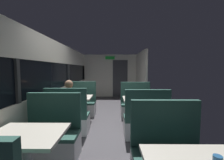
{
  "coord_description": "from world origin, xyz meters",
  "views": [
    {
      "loc": [
        0.17,
        -3.83,
        1.53
      ],
      "look_at": [
        0.12,
        3.07,
        1.0
      ],
      "focal_mm": 23.54,
      "sensor_mm": 36.0,
      "label": 1
    }
  ],
  "objects_px": {
    "dining_table_mid_window": "(76,100)",
    "coffee_cup_primary": "(70,96)",
    "bench_mid_window_facing_entry": "(81,105)",
    "dining_table_rear_aisle": "(140,102)",
    "dining_table_near_window": "(27,141)",
    "bench_near_window_facing_entry": "(51,139)",
    "bench_rear_aisle_facing_end": "(146,123)",
    "bench_rear_aisle_facing_entry": "(136,107)",
    "seated_passenger": "(69,110)",
    "bench_mid_window_facing_end": "(68,119)"
  },
  "relations": [
    {
      "from": "coffee_cup_primary",
      "to": "bench_rear_aisle_facing_entry",
      "type": "bearing_deg",
      "value": 17.75
    },
    {
      "from": "dining_table_near_window",
      "to": "bench_mid_window_facing_entry",
      "type": "height_order",
      "value": "bench_mid_window_facing_entry"
    },
    {
      "from": "dining_table_near_window",
      "to": "bench_rear_aisle_facing_end",
      "type": "distance_m",
      "value": 2.33
    },
    {
      "from": "bench_rear_aisle_facing_end",
      "to": "seated_passenger",
      "type": "xyz_separation_m",
      "value": [
        -1.79,
        0.27,
        0.21
      ]
    },
    {
      "from": "dining_table_mid_window",
      "to": "bench_mid_window_facing_end",
      "type": "distance_m",
      "value": 0.77
    },
    {
      "from": "coffee_cup_primary",
      "to": "dining_table_mid_window",
      "type": "bearing_deg",
      "value": 42.02
    },
    {
      "from": "bench_near_window_facing_entry",
      "to": "bench_mid_window_facing_end",
      "type": "bearing_deg",
      "value": 90.0
    },
    {
      "from": "bench_mid_window_facing_entry",
      "to": "seated_passenger",
      "type": "xyz_separation_m",
      "value": [
        0.0,
        -1.33,
        0.21
      ]
    },
    {
      "from": "dining_table_mid_window",
      "to": "dining_table_rear_aisle",
      "type": "bearing_deg",
      "value": -6.38
    },
    {
      "from": "bench_rear_aisle_facing_end",
      "to": "dining_table_mid_window",
      "type": "bearing_deg",
      "value": 153.32
    },
    {
      "from": "bench_near_window_facing_entry",
      "to": "dining_table_mid_window",
      "type": "relative_size",
      "value": 1.22
    },
    {
      "from": "bench_near_window_facing_entry",
      "to": "dining_table_mid_window",
      "type": "height_order",
      "value": "bench_near_window_facing_entry"
    },
    {
      "from": "bench_near_window_facing_entry",
      "to": "bench_mid_window_facing_end",
      "type": "xyz_separation_m",
      "value": [
        0.0,
        0.96,
        0.0
      ]
    },
    {
      "from": "dining_table_mid_window",
      "to": "bench_mid_window_facing_entry",
      "type": "distance_m",
      "value": 0.77
    },
    {
      "from": "dining_table_rear_aisle",
      "to": "bench_rear_aisle_facing_entry",
      "type": "height_order",
      "value": "bench_rear_aisle_facing_entry"
    },
    {
      "from": "dining_table_rear_aisle",
      "to": "dining_table_mid_window",
      "type": "bearing_deg",
      "value": 173.62
    },
    {
      "from": "bench_mid_window_facing_entry",
      "to": "bench_rear_aisle_facing_entry",
      "type": "distance_m",
      "value": 1.8
    },
    {
      "from": "dining_table_rear_aisle",
      "to": "bench_mid_window_facing_end",
      "type": "bearing_deg",
      "value": -164.41
    },
    {
      "from": "bench_mid_window_facing_end",
      "to": "bench_rear_aisle_facing_entry",
      "type": "xyz_separation_m",
      "value": [
        1.79,
        1.2,
        0.0
      ]
    },
    {
      "from": "dining_table_mid_window",
      "to": "bench_rear_aisle_facing_entry",
      "type": "height_order",
      "value": "bench_rear_aisle_facing_entry"
    },
    {
      "from": "dining_table_mid_window",
      "to": "bench_rear_aisle_facing_entry",
      "type": "distance_m",
      "value": 1.88
    },
    {
      "from": "bench_mid_window_facing_end",
      "to": "coffee_cup_primary",
      "type": "bearing_deg",
      "value": 102.21
    },
    {
      "from": "dining_table_near_window",
      "to": "coffee_cup_primary",
      "type": "relative_size",
      "value": 10.0
    },
    {
      "from": "bench_mid_window_facing_entry",
      "to": "bench_rear_aisle_facing_end",
      "type": "relative_size",
      "value": 1.0
    },
    {
      "from": "bench_rear_aisle_facing_end",
      "to": "bench_rear_aisle_facing_entry",
      "type": "height_order",
      "value": "same"
    },
    {
      "from": "bench_near_window_facing_entry",
      "to": "bench_rear_aisle_facing_end",
      "type": "relative_size",
      "value": 1.0
    },
    {
      "from": "dining_table_mid_window",
      "to": "bench_rear_aisle_facing_end",
      "type": "relative_size",
      "value": 0.82
    },
    {
      "from": "dining_table_rear_aisle",
      "to": "bench_rear_aisle_facing_entry",
      "type": "distance_m",
      "value": 0.77
    },
    {
      "from": "dining_table_near_window",
      "to": "dining_table_mid_window",
      "type": "relative_size",
      "value": 1.0
    },
    {
      "from": "dining_table_near_window",
      "to": "dining_table_mid_window",
      "type": "bearing_deg",
      "value": 90.0
    },
    {
      "from": "seated_passenger",
      "to": "coffee_cup_primary",
      "type": "bearing_deg",
      "value": 103.87
    },
    {
      "from": "bench_mid_window_facing_entry",
      "to": "bench_rear_aisle_facing_end",
      "type": "height_order",
      "value": "same"
    },
    {
      "from": "bench_near_window_facing_entry",
      "to": "dining_table_mid_window",
      "type": "xyz_separation_m",
      "value": [
        0.0,
        1.66,
        0.31
      ]
    },
    {
      "from": "bench_rear_aisle_facing_end",
      "to": "bench_rear_aisle_facing_entry",
      "type": "relative_size",
      "value": 1.0
    },
    {
      "from": "dining_table_near_window",
      "to": "bench_rear_aisle_facing_end",
      "type": "height_order",
      "value": "bench_rear_aisle_facing_end"
    },
    {
      "from": "bench_mid_window_facing_entry",
      "to": "bench_rear_aisle_facing_entry",
      "type": "relative_size",
      "value": 1.0
    },
    {
      "from": "bench_near_window_facing_entry",
      "to": "bench_rear_aisle_facing_entry",
      "type": "distance_m",
      "value": 2.8
    },
    {
      "from": "bench_mid_window_facing_entry",
      "to": "seated_passenger",
      "type": "relative_size",
      "value": 0.87
    },
    {
      "from": "bench_near_window_facing_entry",
      "to": "bench_rear_aisle_facing_entry",
      "type": "height_order",
      "value": "same"
    },
    {
      "from": "dining_table_near_window",
      "to": "bench_near_window_facing_entry",
      "type": "xyz_separation_m",
      "value": [
        0.0,
        0.7,
        -0.31
      ]
    },
    {
      "from": "bench_near_window_facing_entry",
      "to": "coffee_cup_primary",
      "type": "relative_size",
      "value": 12.22
    },
    {
      "from": "bench_mid_window_facing_entry",
      "to": "bench_mid_window_facing_end",
      "type": "bearing_deg",
      "value": -90.0
    },
    {
      "from": "dining_table_mid_window",
      "to": "bench_mid_window_facing_entry",
      "type": "height_order",
      "value": "bench_mid_window_facing_entry"
    },
    {
      "from": "dining_table_mid_window",
      "to": "dining_table_rear_aisle",
      "type": "xyz_separation_m",
      "value": [
        1.79,
        -0.2,
        0.0
      ]
    },
    {
      "from": "dining_table_near_window",
      "to": "bench_rear_aisle_facing_entry",
      "type": "relative_size",
      "value": 0.82
    },
    {
      "from": "bench_mid_window_facing_entry",
      "to": "seated_passenger",
      "type": "distance_m",
      "value": 1.34
    },
    {
      "from": "dining_table_mid_window",
      "to": "coffee_cup_primary",
      "type": "height_order",
      "value": "coffee_cup_primary"
    },
    {
      "from": "dining_table_near_window",
      "to": "dining_table_mid_window",
      "type": "xyz_separation_m",
      "value": [
        0.0,
        2.35,
        0.0
      ]
    },
    {
      "from": "dining_table_near_window",
      "to": "seated_passenger",
      "type": "distance_m",
      "value": 1.73
    },
    {
      "from": "dining_table_mid_window",
      "to": "bench_rear_aisle_facing_end",
      "type": "xyz_separation_m",
      "value": [
        1.79,
        -0.9,
        -0.31
      ]
    }
  ]
}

